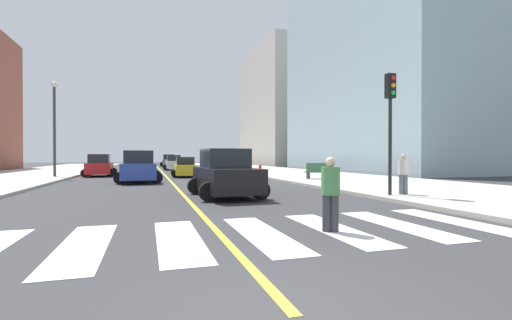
{
  "coord_description": "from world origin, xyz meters",
  "views": [
    {
      "loc": [
        -1.51,
        -3.48,
        1.72
      ],
      "look_at": [
        7.71,
        26.66,
        1.41
      ],
      "focal_mm": 24.87,
      "sensor_mm": 36.0,
      "label": 1
    }
  ],
  "objects": [
    {
      "name": "lane_divider_paint",
      "position": [
        0.0,
        40.0,
        0.01
      ],
      "size": [
        0.16,
        80.0,
        0.01
      ],
      "primitive_type": "cube",
      "color": "yellow",
      "rests_on": "ground"
    },
    {
      "name": "sidewalk_kerb_east",
      "position": [
        12.2,
        20.0,
        0.07
      ],
      "size": [
        10.0,
        120.0,
        0.15
      ],
      "primitive_type": "cube",
      "color": "#B2ADA3",
      "rests_on": "ground"
    },
    {
      "name": "fire_hydrant",
      "position": [
        7.82,
        25.79,
        0.58
      ],
      "size": [
        0.26,
        0.26,
        0.89
      ],
      "color": "red",
      "rests_on": "sidewalk_kerb_east"
    },
    {
      "name": "traffic_light_near_corner",
      "position": [
        7.94,
        8.71,
        3.61
      ],
      "size": [
        0.36,
        0.41,
        4.94
      ],
      "rotation": [
        0.0,
        0.0,
        3.14
      ],
      "color": "black",
      "rests_on": "sidewalk_kerb_east"
    },
    {
      "name": "street_lamp",
      "position": [
        -8.51,
        27.74,
        4.53
      ],
      "size": [
        0.44,
        0.44,
        7.43
      ],
      "color": "#38383D",
      "rests_on": "sidewalk_kerb_west"
    },
    {
      "name": "car_white_second",
      "position": [
        1.66,
        42.78,
        0.89
      ],
      "size": [
        2.73,
        4.31,
        1.91
      ],
      "rotation": [
        0.0,
        0.0,
        3.12
      ],
      "color": "silver",
      "rests_on": "ground"
    },
    {
      "name": "car_yellow_nearest",
      "position": [
        1.51,
        26.77,
        0.78
      ],
      "size": [
        2.44,
        3.81,
        1.68
      ],
      "rotation": [
        0.0,
        0.0,
        3.1
      ],
      "color": "gold",
      "rests_on": "ground"
    },
    {
      "name": "car_blue_sixth",
      "position": [
        -2.08,
        21.18,
        0.98
      ],
      "size": [
        2.96,
        4.72,
        2.1
      ],
      "rotation": [
        0.0,
        0.0,
        0.01
      ],
      "color": "#2D479E",
      "rests_on": "ground"
    },
    {
      "name": "parking_garage_concrete",
      "position": [
        28.13,
        64.88,
        11.67
      ],
      "size": [
        18.0,
        24.0,
        23.35
      ],
      "primitive_type": "cube",
      "color": "#B2ADA3",
      "rests_on": "ground"
    },
    {
      "name": "car_red_seventh",
      "position": [
        -5.5,
        29.85,
        0.9
      ],
      "size": [
        2.73,
        4.33,
        1.92
      ],
      "rotation": [
        0.0,
        0.0,
        0.02
      ],
      "color": "red",
      "rests_on": "ground"
    },
    {
      "name": "park_bench",
      "position": [
        9.96,
        19.12,
        0.69
      ],
      "size": [
        1.84,
        0.72,
        1.12
      ],
      "rotation": [
        0.0,
        0.0,
        1.48
      ],
      "color": "#33603D",
      "rests_on": "sidewalk_kerb_east"
    },
    {
      "name": "ground_plane",
      "position": [
        0.0,
        0.0,
        0.0
      ],
      "size": [
        220.0,
        220.0,
        0.0
      ],
      "primitive_type": "plane",
      "color": "#333335"
    },
    {
      "name": "office_tower_glass",
      "position": [
        29.13,
        33.41,
        20.62
      ],
      "size": [
        20.0,
        28.0,
        41.24
      ],
      "primitive_type": "cube",
      "color": "#99B2BC",
      "rests_on": "ground"
    },
    {
      "name": "pedestrian_crossing",
      "position": [
        2.47,
        3.73,
        0.94
      ],
      "size": [
        0.42,
        0.42,
        1.71
      ],
      "rotation": [
        0.0,
        0.0,
        5.93
      ],
      "color": "#38383D",
      "rests_on": "ground"
    },
    {
      "name": "crosswalk_paint",
      "position": [
        0.0,
        4.0,
        0.01
      ],
      "size": [
        13.5,
        4.0,
        0.01
      ],
      "color": "silver",
      "rests_on": "ground"
    },
    {
      "name": "car_green_fourth",
      "position": [
        5.37,
        33.19,
        0.87
      ],
      "size": [
        2.6,
        4.15,
        1.85
      ],
      "rotation": [
        0.0,
        0.0,
        3.15
      ],
      "color": "#236B42",
      "rests_on": "ground"
    },
    {
      "name": "pedestrian_waiting_east",
      "position": [
        8.65,
        8.8,
        1.07
      ],
      "size": [
        0.41,
        0.41,
        1.67
      ],
      "rotation": [
        0.0,
        0.0,
        2.81
      ],
      "color": "slate",
      "rests_on": "sidewalk_kerb_east"
    },
    {
      "name": "car_black_fifth",
      "position": [
        1.68,
        11.41,
        0.96
      ],
      "size": [
        2.98,
        4.66,
        2.05
      ],
      "rotation": [
        0.0,
        0.0,
        3.18
      ],
      "color": "black",
      "rests_on": "ground"
    },
    {
      "name": "car_gray_third",
      "position": [
        1.89,
        58.36,
        0.97
      ],
      "size": [
        2.93,
        4.66,
        2.07
      ],
      "rotation": [
        0.0,
        0.0,
        3.13
      ],
      "color": "slate",
      "rests_on": "ground"
    }
  ]
}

